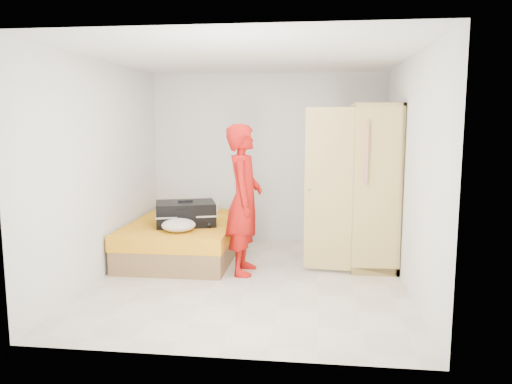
# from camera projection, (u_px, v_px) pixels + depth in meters

# --- Properties ---
(room) EXTENTS (4.00, 4.02, 2.60)m
(room) POSITION_uv_depth(u_px,v_px,m) (250.00, 172.00, 5.80)
(room) COLOR beige
(room) RESTS_ON ground
(bed) EXTENTS (1.42, 2.02, 0.50)m
(bed) POSITION_uv_depth(u_px,v_px,m) (185.00, 239.00, 6.97)
(bed) COLOR olive
(bed) RESTS_ON ground
(wardrobe) EXTENTS (1.17, 1.20, 2.10)m
(wardrobe) POSITION_uv_depth(u_px,v_px,m) (369.00, 189.00, 6.52)
(wardrobe) COLOR tan
(wardrobe) RESTS_ON ground
(person) EXTENTS (0.45, 0.68, 1.85)m
(person) POSITION_uv_depth(u_px,v_px,m) (244.00, 200.00, 6.13)
(person) COLOR #BA0B11
(person) RESTS_ON ground
(suitcase) EXTENTS (0.93, 0.79, 0.34)m
(suitcase) POSITION_uv_depth(u_px,v_px,m) (186.00, 214.00, 6.68)
(suitcase) COLOR black
(suitcase) RESTS_ON bed
(round_cushion) EXTENTS (0.43, 0.43, 0.16)m
(round_cushion) POSITION_uv_depth(u_px,v_px,m) (179.00, 225.00, 6.29)
(round_cushion) COLOR silver
(round_cushion) RESTS_ON bed
(pillow) EXTENTS (0.57, 0.34, 0.10)m
(pillow) POSITION_uv_depth(u_px,v_px,m) (201.00, 207.00, 7.75)
(pillow) COLOR silver
(pillow) RESTS_ON bed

